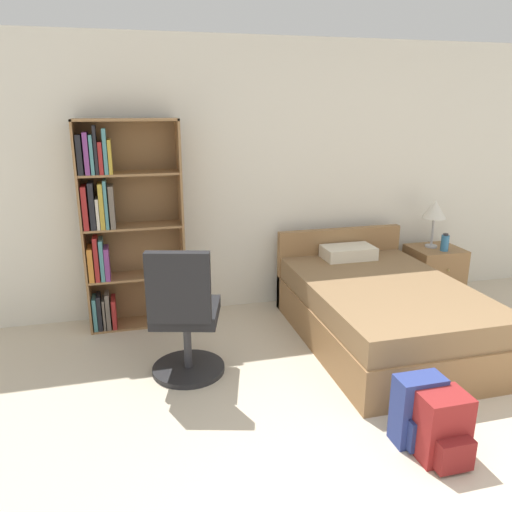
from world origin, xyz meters
TOP-DOWN VIEW (x-y plane):
  - wall_back at (0.00, 3.23)m, footprint 9.00×0.06m
  - bookshelf at (-1.70, 2.99)m, footprint 0.88×0.30m
  - bed at (0.45, 2.12)m, footprint 1.30×1.98m
  - office_chair at (-1.26, 1.89)m, footprint 0.59×0.66m
  - nightstand at (1.47, 2.86)m, footprint 0.51×0.49m
  - table_lamp at (1.44, 2.90)m, footprint 0.24×0.24m
  - water_bottle at (1.49, 2.74)m, footprint 0.08×0.08m
  - backpack_blue at (0.01, 0.78)m, footprint 0.29×0.22m
  - backpack_red at (0.07, 0.61)m, footprint 0.28×0.30m

SIDE VIEW (x-z plane):
  - backpack_red at x=0.07m, z-range -0.01..0.40m
  - backpack_blue at x=0.01m, z-range -0.01..0.43m
  - nightstand at x=1.47m, z-range 0.00..0.56m
  - bed at x=0.45m, z-range -0.12..0.68m
  - office_chair at x=-1.26m, z-range -0.05..1.00m
  - water_bottle at x=1.49m, z-range 0.56..0.74m
  - table_lamp at x=1.44m, z-range 0.70..1.20m
  - bookshelf at x=-1.70m, z-range 0.03..1.91m
  - wall_back at x=0.00m, z-range 0.00..2.60m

